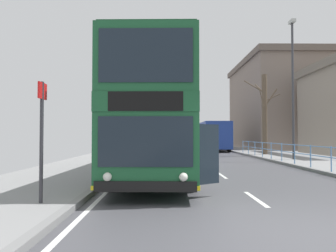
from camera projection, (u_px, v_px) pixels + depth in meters
ground at (257, 227)px, 5.53m from camera, size 15.80×140.00×0.20m
double_decker_bus_main at (157, 119)px, 12.65m from camera, size 3.16×10.88×4.34m
background_bus_far_lane at (211, 135)px, 34.96m from camera, size 2.75×10.68×2.97m
pedestrian_railing_far_kerb at (311, 152)px, 14.86m from camera, size 0.05×25.74×1.03m
bus_stop_sign_near at (42, 128)px, 7.03m from camera, size 0.08×0.44×2.64m
street_lamp_far_side at (293, 79)px, 19.94m from camera, size 0.28×0.60×8.68m
bare_tree_far_00 at (265, 113)px, 25.41m from camera, size 2.75×2.86×6.32m
background_building_01 at (292, 105)px, 41.70m from camera, size 13.51×16.69×11.21m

